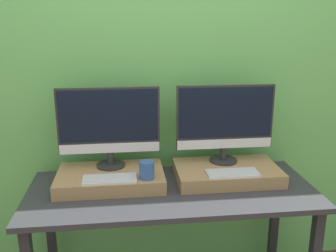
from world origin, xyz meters
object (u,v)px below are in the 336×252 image
object	(u,v)px
mug	(147,170)
keyboard_right	(233,173)
keyboard_left	(110,179)
monitor_right	(225,120)
monitor_left	(109,124)

from	to	relation	value
mug	keyboard_right	world-z (taller)	mug
keyboard_left	monitor_right	world-z (taller)	monitor_right
monitor_left	keyboard_left	distance (m)	0.32
keyboard_left	mug	distance (m)	0.20
monitor_right	keyboard_right	xyz separation A→B (m)	(0.00, -0.20, -0.25)
monitor_right	keyboard_left	bearing A→B (deg)	-163.59
mug	monitor_right	bearing A→B (deg)	22.65
mug	monitor_left	bearing A→B (deg)	134.96
monitor_right	keyboard_right	world-z (taller)	monitor_right
monitor_right	mug	bearing A→B (deg)	-157.35
keyboard_left	keyboard_right	xyz separation A→B (m)	(0.68, 0.00, 0.00)
monitor_left	mug	world-z (taller)	monitor_left
keyboard_left	monitor_right	xyz separation A→B (m)	(0.68, 0.20, 0.25)
keyboard_right	mug	bearing A→B (deg)	180.00
monitor_left	keyboard_right	size ratio (longest dim) A/B	2.02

